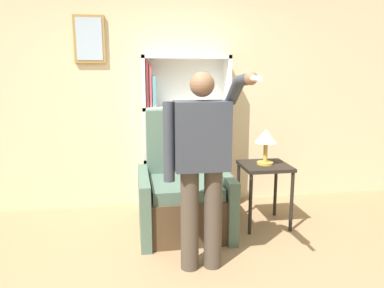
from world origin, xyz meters
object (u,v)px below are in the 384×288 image
Objects in this scene: person_standing at (202,160)px; armchair at (183,194)px; bookcase at (178,137)px; table_lamp at (266,139)px; side_table at (265,174)px.

armchair is at bearing 92.69° from person_standing.
bookcase reaches higher than table_lamp.
bookcase is 1.47× the size of armchair.
bookcase is 0.85m from armchair.
table_lamp is (0.83, 0.79, 0.01)m from person_standing.
person_standing reaches higher than side_table.
person_standing reaches higher than table_lamp.
table_lamp is at bearing 26.57° from side_table.
side_table is (0.83, -0.71, -0.30)m from bookcase.
person_standing is at bearing -87.31° from armchair.
armchair reaches higher than table_lamp.
armchair reaches higher than side_table.
bookcase is 1.09m from table_lamp.
person_standing is (0.04, -0.81, 0.56)m from armchair.
person_standing is at bearing -136.30° from side_table.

